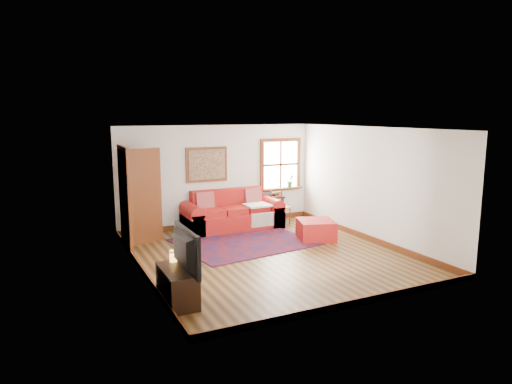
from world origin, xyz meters
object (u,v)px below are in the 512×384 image
side_table (272,201)px  media_cabinet (177,286)px  red_ottoman (316,230)px  red_leather_sofa (232,216)px  ladder_back_chair (279,206)px

side_table → media_cabinet: 5.42m
red_ottoman → side_table: size_ratio=1.14×
red_leather_sofa → side_table: red_leather_sofa is taller
red_leather_sofa → media_cabinet: bearing=-123.1°
red_ottoman → side_table: side_table is taller
red_ottoman → red_leather_sofa: bearing=145.0°
red_leather_sofa → side_table: (1.23, 0.22, 0.24)m
side_table → ladder_back_chair: size_ratio=0.77×
red_ottoman → side_table: 1.98m
side_table → media_cabinet: size_ratio=0.72×
ladder_back_chair → media_cabinet: ladder_back_chair is taller
red_leather_sofa → media_cabinet: (-2.45, -3.75, -0.05)m
side_table → media_cabinet: side_table is taller
side_table → media_cabinet: bearing=-132.8°
red_ottoman → media_cabinet: bearing=-133.7°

